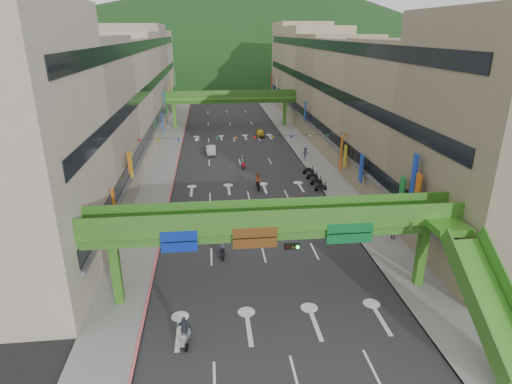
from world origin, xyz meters
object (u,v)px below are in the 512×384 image
Objects in this scene: car_yellow at (260,133)px; scooter_rider_near at (222,247)px; pedestrian_red at (380,227)px; overpass_near at (290,233)px; scooter_rider_mid at (258,181)px; car_silver at (211,150)px.

scooter_rider_near is at bearing -99.93° from car_yellow.
scooter_rider_near is 1.39× the size of pedestrian_red.
overpass_near reaches higher than car_yellow.
scooter_rider_mid reaches higher than pedestrian_red.
scooter_rider_near is 45.31m from car_yellow.
overpass_near is 39.99m from car_silver.
scooter_rider_mid is at bearing 112.07° from pedestrian_red.
overpass_near is 8.90m from scooter_rider_near.
pedestrian_red is at bearing -63.45° from car_silver.
car_silver is (-5.08, 39.41, -4.53)m from overpass_near.
car_yellow is at bearing 79.19° from scooter_rider_near.
pedestrian_red reaches higher than car_yellow.
car_yellow is 42.22m from pedestrian_red.
scooter_rider_near is at bearing 175.82° from pedestrian_red.
pedestrian_red is at bearing 10.53° from scooter_rider_near.
overpass_near is at bearing -153.40° from pedestrian_red.
car_silver is 33.98m from pedestrian_red.
scooter_rider_mid is 16.73m from pedestrian_red.
car_silver is 14.68m from car_yellow.
car_silver is at bearing 91.05° from scooter_rider_near.
scooter_rider_near is 15.21m from pedestrian_red.
overpass_near is 6.79× the size of car_silver.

